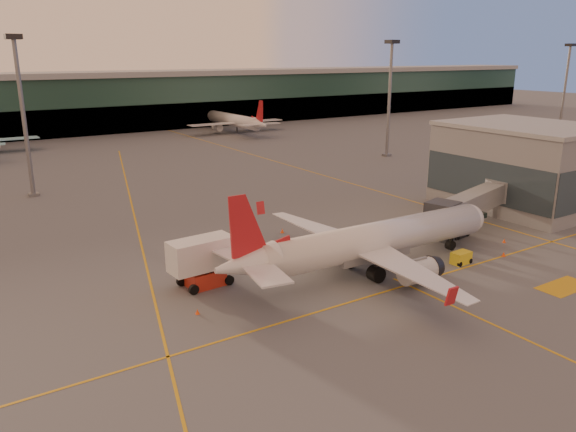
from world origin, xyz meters
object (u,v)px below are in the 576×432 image
main_airplane (369,242)px  pushback_tug (458,232)px  gpu_cart (461,258)px  catering_truck (202,259)px

main_airplane → pushback_tug: size_ratio=10.89×
gpu_cart → main_airplane: bearing=157.6°
main_airplane → gpu_cart: bearing=-17.8°
main_airplane → catering_truck: bearing=160.2°
main_airplane → gpu_cart: 11.51m
gpu_cart → pushback_tug: bearing=39.4°
main_airplane → pushback_tug: 18.30m
catering_truck → pushback_tug: size_ratio=2.06×
catering_truck → gpu_cart: catering_truck is taller
main_airplane → catering_truck: main_airplane is taller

